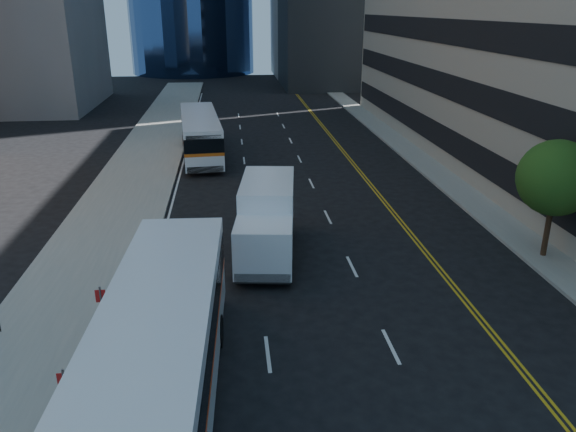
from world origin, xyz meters
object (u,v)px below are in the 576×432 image
at_px(bus_rear, 200,134).
at_px(street_tree, 556,178).
at_px(bus_front, 157,362).
at_px(box_truck, 267,219).

bearing_deg(bus_rear, street_tree, -56.67).
height_order(bus_front, box_truck, bus_front).
distance_m(bus_rear, box_truck, 18.47).
distance_m(bus_front, bus_rear, 28.47).
height_order(bus_rear, box_truck, box_truck).
bearing_deg(box_truck, street_tree, -0.64).
bearing_deg(box_truck, bus_front, -101.67).
height_order(street_tree, bus_rear, street_tree).
relative_size(street_tree, bus_front, 0.39).
bearing_deg(street_tree, bus_front, -150.58).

